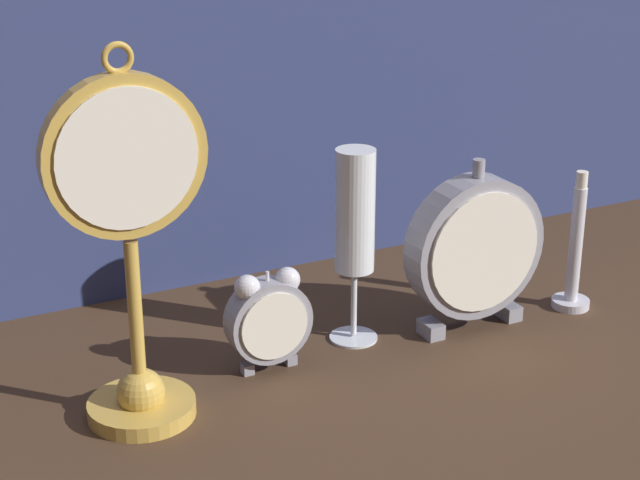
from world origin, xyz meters
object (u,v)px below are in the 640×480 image
Objects in this scene: alarm_clock_twin_bell at (268,316)px; mantel_clock_silver at (475,248)px; champagne_flute at (355,224)px; pocket_watch_on_stand at (131,255)px; brass_candlestick at (574,261)px.

mantel_clock_silver is at bearing -2.68° from alarm_clock_twin_bell.
champagne_flute is at bearing 11.63° from alarm_clock_twin_bell.
alarm_clock_twin_bell is 0.51× the size of champagne_flute.
alarm_clock_twin_bell is (0.15, 0.03, -0.11)m from pocket_watch_on_stand.
pocket_watch_on_stand is 3.27× the size of alarm_clock_twin_bell.
brass_candlestick is at bearing -8.82° from champagne_flute.
pocket_watch_on_stand is at bearing -177.28° from mantel_clock_silver.
champagne_flute is 0.29m from brass_candlestick.
alarm_clock_twin_bell is 0.14m from champagne_flute.
pocket_watch_on_stand reaches higher than champagne_flute.
brass_candlestick reaches higher than alarm_clock_twin_bell.
brass_candlestick is (0.28, -0.04, -0.08)m from champagne_flute.
pocket_watch_on_stand reaches higher than alarm_clock_twin_bell.
champagne_flute is at bearing 11.56° from pocket_watch_on_stand.
champagne_flute is at bearing 171.18° from brass_candlestick.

